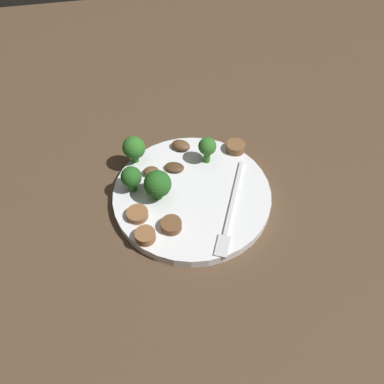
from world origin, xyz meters
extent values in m
plane|color=#4C3826|center=(0.00, 0.00, 0.00)|extent=(1.40, 1.40, 0.00)
cylinder|color=white|center=(0.00, 0.00, 0.01)|extent=(0.24, 0.24, 0.02)
cube|color=silver|center=(0.02, 0.06, 0.02)|extent=(0.13, 0.07, 0.00)
cube|color=silver|center=(0.10, 0.02, 0.02)|extent=(0.04, 0.03, 0.00)
cylinder|color=#296420|center=(-0.02, -0.09, 0.03)|extent=(0.01, 0.01, 0.02)
sphere|color=#235B1E|center=(-0.02, -0.09, 0.04)|extent=(0.03, 0.03, 0.03)
cylinder|color=#347525|center=(-0.06, 0.04, 0.03)|extent=(0.01, 0.01, 0.03)
sphere|color=#2D6B23|center=(-0.06, 0.04, 0.05)|extent=(0.03, 0.03, 0.03)
cylinder|color=#296420|center=(0.00, -0.05, 0.03)|extent=(0.01, 0.01, 0.02)
sphere|color=#235B1E|center=(0.00, -0.05, 0.05)|extent=(0.04, 0.04, 0.04)
cylinder|color=#347525|center=(-0.08, -0.08, 0.03)|extent=(0.01, 0.01, 0.02)
sphere|color=#2D6B23|center=(-0.08, -0.08, 0.05)|extent=(0.04, 0.04, 0.04)
cylinder|color=brown|center=(-0.08, 0.09, 0.02)|extent=(0.04, 0.04, 0.01)
cylinder|color=brown|center=(0.06, -0.04, 0.02)|extent=(0.04, 0.04, 0.01)
cylinder|color=brown|center=(0.03, -0.09, 0.02)|extent=(0.04, 0.04, 0.01)
cylinder|color=brown|center=(0.07, -0.08, 0.02)|extent=(0.04, 0.04, 0.01)
ellipsoid|color=brown|center=(-0.10, 0.00, 0.02)|extent=(0.04, 0.04, 0.01)
ellipsoid|color=#4C331E|center=(-0.05, -0.02, 0.02)|extent=(0.03, 0.04, 0.01)
ellipsoid|color=brown|center=(-0.05, -0.06, 0.02)|extent=(0.02, 0.02, 0.01)
camera|label=1|loc=(0.38, -0.07, 0.49)|focal=37.43mm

